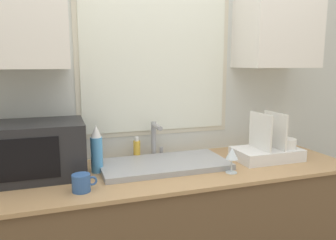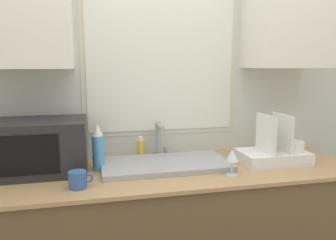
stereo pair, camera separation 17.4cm
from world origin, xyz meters
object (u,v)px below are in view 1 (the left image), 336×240
faucet (155,137)px  microwave (33,150)px  wine_glass (232,154)px  spray_bottle (97,150)px  dish_rack (269,150)px  soap_bottle (137,149)px  mug_near_sink (82,183)px

faucet → microwave: (-0.69, -0.13, 0.01)m
wine_glass → faucet: bearing=127.1°
faucet → spray_bottle: size_ratio=0.86×
dish_rack → faucet: bearing=158.3°
microwave → spray_bottle: size_ratio=1.95×
microwave → soap_bottle: bearing=13.3°
faucet → dish_rack: size_ratio=0.57×
mug_near_sink → faucet: bearing=41.1°
microwave → soap_bottle: microwave is taller
faucet → mug_near_sink: size_ratio=1.95×
dish_rack → soap_bottle: size_ratio=2.80×
spray_bottle → soap_bottle: size_ratio=1.84×
microwave → wine_glass: 1.03m
faucet → spray_bottle: 0.40m
mug_near_sink → wine_glass: 0.78m
soap_bottle → microwave: bearing=-166.7°
microwave → wine_glass: size_ratio=3.64×
microwave → dish_rack: dish_rack is taller
dish_rack → spray_bottle: size_ratio=1.52×
microwave → dish_rack: (1.33, -0.13, -0.08)m
wine_glass → spray_bottle: bearing=160.1°
soap_bottle → wine_glass: bearing=-44.1°
microwave → soap_bottle: 0.59m
soap_bottle → mug_near_sink: (-0.36, -0.42, -0.02)m
mug_near_sink → wine_glass: (0.78, 0.01, 0.06)m
microwave → wine_glass: bearing=-15.4°
soap_bottle → wine_glass: soap_bottle is taller
faucet → mug_near_sink: bearing=-138.9°
dish_rack → soap_bottle: (-0.76, 0.26, 0.00)m
dish_rack → wine_glass: dish_rack is taller
dish_rack → spray_bottle: 1.02m
spray_bottle → wine_glass: (0.68, -0.25, -0.02)m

